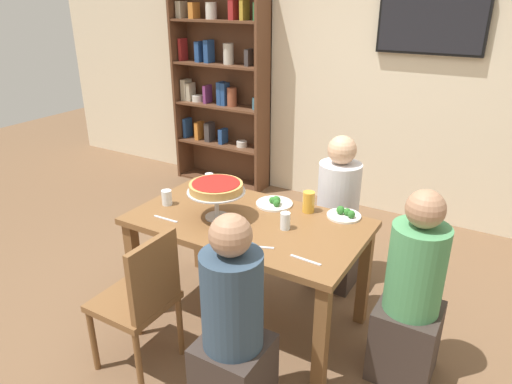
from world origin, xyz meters
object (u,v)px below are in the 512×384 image
salad_plate_far_diner (275,203)px  salad_plate_near_diner (344,214)px  television (432,23)px  deep_dish_pizza_stand (216,189)px  beer_glass_amber_tall (309,202)px  cutlery_fork_near (258,247)px  diner_far_right (337,223)px  water_glass_clear_near (209,180)px  water_glass_clear_spare (167,198)px  diner_head_east (411,302)px  cutlery_knife_far (166,219)px  chair_near_left (142,297)px  cutlery_knife_near (225,192)px  bookshelf (221,82)px  water_glass_clear_far (285,221)px  diner_near_right (233,336)px  cutlery_fork_far (305,260)px

salad_plate_far_diner → salad_plate_near_diner: bearing=8.3°
television → deep_dish_pizza_stand: bearing=-107.9°
beer_glass_amber_tall → cutlery_fork_near: (-0.05, -0.56, -0.07)m
diner_far_right → cutlery_fork_near: bearing=-5.8°
salad_plate_far_diner → diner_far_right: bearing=56.7°
cutlery_fork_near → salad_plate_near_diner: bearing=44.7°
water_glass_clear_near → water_glass_clear_spare: bearing=-98.3°
diner_head_east → cutlery_knife_far: diner_head_east is taller
diner_far_right → cutlery_knife_far: size_ratio=6.39×
diner_far_right → water_glass_clear_near: bearing=-65.5°
salad_plate_far_diner → beer_glass_amber_tall: size_ratio=1.78×
television → water_glass_clear_near: television is taller
diner_head_east → chair_near_left: bearing=28.5°
salad_plate_far_diner → cutlery_knife_near: salad_plate_far_diner is taller
bookshelf → cutlery_knife_far: 2.57m
diner_far_right → deep_dish_pizza_stand: 1.03m
beer_glass_amber_tall → water_glass_clear_far: beer_glass_amber_tall is taller
diner_far_right → salad_plate_near_diner: diner_far_right is taller
diner_near_right → cutlery_knife_far: size_ratio=6.39×
water_glass_clear_near → water_glass_clear_far: size_ratio=0.94×
bookshelf → deep_dish_pizza_stand: size_ratio=6.15×
salad_plate_near_diner → cutlery_knife_near: size_ratio=1.19×
cutlery_fork_near → cutlery_knife_far: (-0.67, 0.01, 0.00)m
diner_head_east → cutlery_fork_near: 0.88m
water_glass_clear_near → cutlery_knife_far: water_glass_clear_near is taller
diner_near_right → cutlery_fork_near: bearing=14.5°
cutlery_fork_far → chair_near_left: bearing=-147.9°
deep_dish_pizza_stand → water_glass_clear_near: deep_dish_pizza_stand is taller
diner_head_east → cutlery_fork_near: (-0.80, -0.29, 0.25)m
salad_plate_near_diner → beer_glass_amber_tall: bearing=-169.1°
bookshelf → salad_plate_near_diner: bookshelf is taller
beer_glass_amber_tall → water_glass_clear_spare: (-0.85, -0.38, -0.02)m
water_glass_clear_spare → cutlery_knife_near: water_glass_clear_spare is taller
water_glass_clear_near → water_glass_clear_far: (0.78, -0.31, 0.00)m
deep_dish_pizza_stand → cutlery_fork_near: bearing=-25.0°
cutlery_knife_near → cutlery_fork_far: same height
television → water_glass_clear_near: bearing=-120.3°
water_glass_clear_spare → diner_near_right: bearing=-33.9°
chair_near_left → beer_glass_amber_tall: 1.17m
water_glass_clear_spare → cutlery_fork_near: bearing=-12.8°
deep_dish_pizza_stand → cutlery_knife_near: deep_dish_pizza_stand is taller
television → diner_head_east: bearing=-76.5°
diner_far_right → chair_near_left: 1.51m
diner_near_right → deep_dish_pizza_stand: size_ratio=3.20×
diner_head_east → beer_glass_amber_tall: 0.86m
cutlery_knife_far → diner_near_right: bearing=-30.1°
chair_near_left → water_glass_clear_spare: (-0.31, 0.60, 0.30)m
salad_plate_far_diner → beer_glass_amber_tall: (0.23, 0.02, 0.05)m
television → water_glass_clear_far: television is taller
cutlery_knife_far → television: bearing=67.1°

